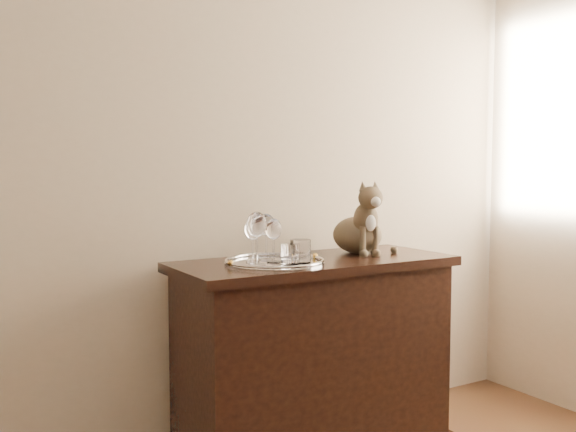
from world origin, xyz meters
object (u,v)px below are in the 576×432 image
Objects in this scene: wine_glass_d at (274,241)px; wine_glass_c at (257,239)px; sideboard at (314,358)px; tumbler_b at (290,254)px; tumbler_a at (300,251)px; cat at (357,217)px; wine_glass_b at (266,237)px; tray at (275,263)px; wine_glass_a at (253,241)px.

wine_glass_c is at bearing -160.37° from wine_glass_d.
tumbler_b is at bearing -147.10° from sideboard.
tumbler_a is 0.29× the size of cat.
wine_glass_d reaches higher than sideboard.
wine_glass_b is (-0.21, 0.04, 0.53)m from sideboard.
tumbler_b is at bearing -147.27° from cat.
tray is 4.28× the size of tumbler_a.
wine_glass_d reaches higher than tumbler_b.
tray is at bearing 47.46° from wine_glass_d.
tray is 0.13m from wine_glass_a.
wine_glass_c reaches higher than wine_glass_d.
wine_glass_d is at bearing -170.07° from sideboard.
tumbler_b is (-0.20, -0.13, 0.47)m from sideboard.
tray is at bearing 23.30° from wine_glass_c.
wine_glass_b is 2.02× the size of tumbler_a.
cat reaches higher than wine_glass_d.
wine_glass_c is 0.19m from tumbler_a.
tumbler_a is at bearing -38.74° from wine_glass_d.
wine_glass_d is at bearing 105.54° from tumbler_b.
cat reaches higher than wine_glass_b.
tumbler_b is 0.52m from cat.
wine_glass_c is at bearing 169.10° from tumbler_a.
wine_glass_b is at bearing 82.40° from wine_glass_d.
tumbler_b is (0.01, -0.17, -0.05)m from wine_glass_b.
wine_glass_b is (0.08, 0.03, 0.01)m from wine_glass_a.
wine_glass_a is at bearing -163.85° from cat.
wine_glass_a is 0.98× the size of wine_glass_d.
wine_glass_d is 0.10m from tumbler_b.
cat reaches higher than tumbler_a.
tumbler_b is (-0.06, -0.02, -0.01)m from tumbler_a.
cat is (0.48, 0.09, 0.16)m from tray.
tumbler_a is at bearing -63.39° from wine_glass_b.
wine_glass_c reaches higher than wine_glass_b.
wine_glass_d is 2.14× the size of tumbler_b.
wine_glass_c reaches higher than tumbler_a.
wine_glass_c is (-0.10, -0.11, 0.01)m from wine_glass_b.
wine_glass_d is (-0.22, -0.04, 0.52)m from sideboard.
wine_glass_c is 2.54× the size of tumbler_b.
wine_glass_d is at bearing -157.64° from cat.
tray is at bearing -158.68° from cat.
wine_glass_b is 0.17m from tumbler_a.
wine_glass_a is 0.52× the size of cat.
sideboard is 0.63m from wine_glass_c.
wine_glass_a is 0.08m from wine_glass_d.
sideboard is 0.48m from tray.
wine_glass_c is 1.19× the size of wine_glass_d.
sideboard is 14.63× the size of tumbler_b.
sideboard is 12.85× the size of tumbler_a.
tumbler_a is at bearing -46.99° from tray.
cat is (0.58, 0.14, 0.05)m from wine_glass_c.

